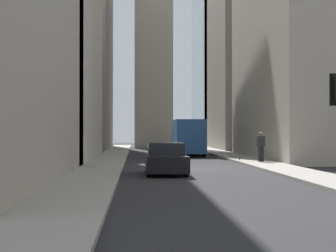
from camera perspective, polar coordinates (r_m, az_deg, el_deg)
name	(u,v)px	position (r m, az deg, el deg)	size (l,w,h in m)	color
ground_plane	(189,168)	(29.08, 2.12, -4.36)	(135.00, 135.00, 0.00)	#262628
sidewalk_right	(102,167)	(29.00, -6.79, -4.23)	(90.00, 2.20, 0.14)	gray
sidewalk_left	(274,167)	(29.83, 10.78, -4.12)	(90.00, 2.20, 0.14)	gray
building_left_far	(259,11)	(62.45, 9.32, 11.58)	(15.92, 10.00, 30.14)	gray
building_right_far	(63,59)	(61.59, -10.66, 6.79)	(17.19, 10.00, 19.62)	gray
delivery_truck	(188,137)	(44.39, 2.06, -1.17)	(6.46, 2.25, 2.84)	#285699
sedan_black	(166,160)	(24.94, -0.23, -3.46)	(4.30, 1.78, 1.42)	black
pedestrian	(261,145)	(33.37, 9.50, -1.96)	(0.26, 0.44, 1.76)	black
discarded_bottle	(239,158)	(35.23, 7.32, -3.29)	(0.07, 0.07, 0.27)	brown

